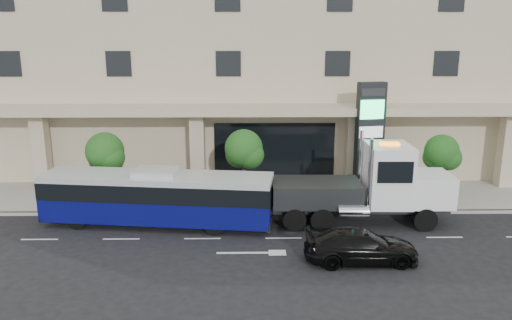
% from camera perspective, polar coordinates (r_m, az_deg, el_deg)
% --- Properties ---
extents(ground, '(120.00, 120.00, 0.00)m').
position_cam_1_polar(ground, '(26.35, 2.94, -7.65)').
color(ground, black).
rests_on(ground, ground).
extents(sidewalk, '(120.00, 6.00, 0.15)m').
position_cam_1_polar(sidewalk, '(31.02, 2.36, -4.13)').
color(sidewalk, gray).
rests_on(sidewalk, ground).
extents(curb, '(120.00, 0.30, 0.15)m').
position_cam_1_polar(curb, '(28.19, 2.68, -6.01)').
color(curb, gray).
rests_on(curb, ground).
extents(convention_center, '(60.00, 17.60, 20.00)m').
position_cam_1_polar(convention_center, '(39.91, 1.68, 14.34)').
color(convention_center, '#C2B792').
rests_on(convention_center, ground).
extents(tree_left, '(2.27, 2.20, 4.22)m').
position_cam_1_polar(tree_left, '(29.98, -16.84, 0.66)').
color(tree_left, '#422B19').
rests_on(tree_left, sidewalk).
extents(tree_mid, '(2.28, 2.20, 4.38)m').
position_cam_1_polar(tree_mid, '(28.77, -1.36, 1.02)').
color(tree_mid, '#422B19').
rests_on(tree_mid, sidewalk).
extents(tree_right, '(2.10, 2.00, 4.04)m').
position_cam_1_polar(tree_right, '(30.91, 20.48, 0.62)').
color(tree_right, '#422B19').
rests_on(tree_right, sidewalk).
extents(city_bus, '(12.25, 4.00, 3.05)m').
position_cam_1_polar(city_bus, '(26.62, -11.21, -4.14)').
color(city_bus, black).
rests_on(city_bus, ground).
extents(tow_truck, '(10.56, 2.80, 4.81)m').
position_cam_1_polar(tow_truck, '(26.93, 12.79, -3.05)').
color(tow_truck, '#2D3033').
rests_on(tow_truck, ground).
extents(black_sedan, '(5.03, 2.11, 1.45)m').
position_cam_1_polar(black_sedan, '(22.73, 11.92, -9.60)').
color(black_sedan, black).
rests_on(black_sedan, ground).
extents(signage_pylon, '(1.80, 0.93, 6.89)m').
position_cam_1_polar(signage_pylon, '(31.41, 12.84, 2.49)').
color(signage_pylon, black).
rests_on(signage_pylon, sidewalk).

